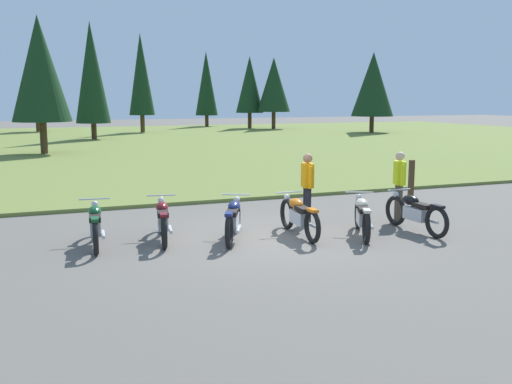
# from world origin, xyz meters

# --- Properties ---
(ground_plane) EXTENTS (140.00, 140.00, 0.00)m
(ground_plane) POSITION_xyz_m (0.00, 0.00, 0.00)
(ground_plane) COLOR #605B54
(grass_moorland) EXTENTS (80.00, 44.00, 0.10)m
(grass_moorland) POSITION_xyz_m (0.00, 26.35, 0.05)
(grass_moorland) COLOR olive
(grass_moorland) RESTS_ON ground
(forest_treeline) EXTENTS (47.02, 27.56, 9.18)m
(forest_treeline) POSITION_xyz_m (-2.58, 33.55, 4.50)
(forest_treeline) COLOR #47331E
(forest_treeline) RESTS_ON ground
(motorcycle_british_green) EXTENTS (0.62, 2.10, 0.88)m
(motorcycle_british_green) POSITION_xyz_m (-3.44, 0.63, 0.44)
(motorcycle_british_green) COLOR black
(motorcycle_british_green) RESTS_ON ground
(motorcycle_maroon) EXTENTS (0.64, 2.09, 0.88)m
(motorcycle_maroon) POSITION_xyz_m (-2.09, 0.58, 0.44)
(motorcycle_maroon) COLOR black
(motorcycle_maroon) RESTS_ON ground
(motorcycle_navy) EXTENTS (1.05, 1.94, 0.88)m
(motorcycle_navy) POSITION_xyz_m (-0.69, 0.13, 0.44)
(motorcycle_navy) COLOR black
(motorcycle_navy) RESTS_ON ground
(motorcycle_orange) EXTENTS (0.62, 2.10, 0.88)m
(motorcycle_orange) POSITION_xyz_m (0.73, -0.06, 0.44)
(motorcycle_orange) COLOR black
(motorcycle_orange) RESTS_ON ground
(motorcycle_cream) EXTENTS (1.02, 1.95, 0.88)m
(motorcycle_cream) POSITION_xyz_m (2.00, -0.56, 0.44)
(motorcycle_cream) COLOR black
(motorcycle_cream) RESTS_ON ground
(motorcycle_black) EXTENTS (0.62, 2.10, 0.88)m
(motorcycle_black) POSITION_xyz_m (3.31, -0.63, 0.44)
(motorcycle_black) COLOR black
(motorcycle_black) RESTS_ON ground
(rider_near_row_end) EXTENTS (0.28, 0.54, 1.67)m
(rider_near_row_end) POSITION_xyz_m (1.42, 0.94, 0.95)
(rider_near_row_end) COLOR black
(rider_near_row_end) RESTS_ON ground
(rider_with_back_turned) EXTENTS (0.33, 0.52, 1.67)m
(rider_with_back_turned) POSITION_xyz_m (3.68, 0.53, 0.95)
(rider_with_back_turned) COLOR #4C4233
(rider_with_back_turned) RESTS_ON ground
(trail_marker_post) EXTENTS (0.12, 0.12, 1.26)m
(trail_marker_post) POSITION_xyz_m (5.18, 2.09, 0.63)
(trail_marker_post) COLOR #47331E
(trail_marker_post) RESTS_ON ground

